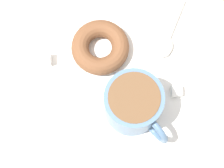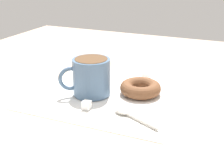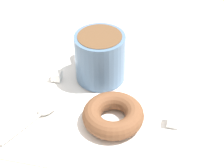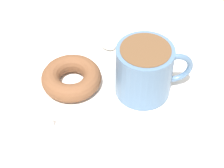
# 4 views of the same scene
# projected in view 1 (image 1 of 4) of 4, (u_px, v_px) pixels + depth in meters

# --- Properties ---
(ground_plane) EXTENTS (1.20, 1.20, 0.02)m
(ground_plane) POSITION_uv_depth(u_px,v_px,m) (97.00, 98.00, 0.62)
(ground_plane) COLOR tan
(napkin) EXTENTS (0.34, 0.34, 0.00)m
(napkin) POSITION_uv_depth(u_px,v_px,m) (112.00, 87.00, 0.61)
(napkin) COLOR white
(napkin) RESTS_ON ground_plane
(coffee_cup) EXTENTS (0.09, 0.11, 0.09)m
(coffee_cup) POSITION_uv_depth(u_px,v_px,m) (134.00, 105.00, 0.56)
(coffee_cup) COLOR slate
(coffee_cup) RESTS_ON napkin
(donut) EXTENTS (0.10, 0.10, 0.03)m
(donut) POSITION_uv_depth(u_px,v_px,m) (100.00, 47.00, 0.61)
(donut) COLOR brown
(donut) RESTS_ON napkin
(spoon) EXTENTS (0.06, 0.11, 0.01)m
(spoon) POSITION_uv_depth(u_px,v_px,m) (168.00, 41.00, 0.63)
(spoon) COLOR #B7B2A8
(spoon) RESTS_ON napkin
(sugar_cube) EXTENTS (0.02, 0.02, 0.02)m
(sugar_cube) POSITION_uv_depth(u_px,v_px,m) (176.00, 90.00, 0.60)
(sugar_cube) COLOR white
(sugar_cube) RESTS_ON napkin
(sugar_cube_extra) EXTENTS (0.02, 0.02, 0.02)m
(sugar_cube_extra) POSITION_uv_depth(u_px,v_px,m) (45.00, 59.00, 0.61)
(sugar_cube_extra) COLOR white
(sugar_cube_extra) RESTS_ON napkin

